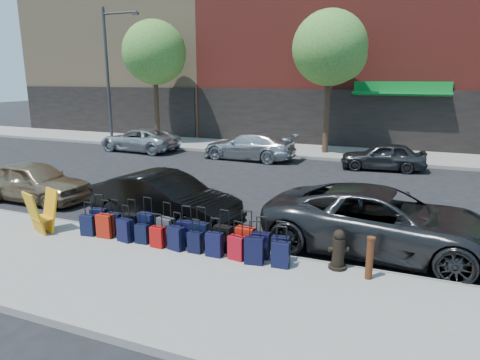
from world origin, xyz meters
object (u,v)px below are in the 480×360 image
at_px(car_far_0, 139,140).
at_px(fire_hydrant, 338,251).
at_px(streetlight, 110,67).
at_px(tree_left, 156,54).
at_px(suitcase_front_5, 186,233).
at_px(bollard, 370,257).
at_px(car_near_0, 34,181).
at_px(car_near_1, 165,200).
at_px(display_rack, 42,212).
at_px(tree_center, 332,50).
at_px(car_far_2, 383,156).
at_px(car_far_1, 249,146).
at_px(car_near_2, 382,221).

bearing_deg(car_far_0, fire_hydrant, 52.60).
bearing_deg(streetlight, tree_left, 13.39).
bearing_deg(streetlight, suitcase_front_5, -46.58).
height_order(tree_left, fire_hydrant, tree_left).
relative_size(bollard, car_near_0, 0.22).
bearing_deg(suitcase_front_5, tree_left, 120.31).
relative_size(bollard, car_near_1, 0.20).
xyz_separation_m(suitcase_front_5, display_rack, (-3.85, -0.64, 0.24)).
xyz_separation_m(tree_center, car_far_2, (3.02, -2.79, -4.79)).
distance_m(bollard, car_far_1, 13.72).
xyz_separation_m(fire_hydrant, car_near_1, (-5.06, 1.37, 0.19)).
bearing_deg(streetlight, display_rack, -57.66).
bearing_deg(fire_hydrant, car_far_1, 96.10).
bearing_deg(car_far_1, tree_left, -108.69).
distance_m(streetlight, bollard, 22.31).
xyz_separation_m(fire_hydrant, bollard, (0.66, -0.24, 0.06)).
bearing_deg(car_near_1, bollard, -97.96).
height_order(bollard, car_far_0, car_far_0).
xyz_separation_m(suitcase_front_5, car_near_0, (-6.80, 1.82, 0.22)).
bearing_deg(car_far_1, bollard, 33.79).
distance_m(bollard, car_far_0, 18.07).
bearing_deg(car_near_1, display_rack, 139.29).
xyz_separation_m(tree_center, bollard, (3.66, -14.45, -4.81)).
bearing_deg(bollard, display_rack, -176.52).
height_order(fire_hydrant, car_near_2, car_near_2).
distance_m(car_near_1, car_far_0, 12.92).
relative_size(tree_left, tree_center, 1.00).
xyz_separation_m(streetlight, car_far_1, (9.98, -2.03, -3.97)).
distance_m(tree_center, car_far_1, 6.46).
bearing_deg(car_far_1, car_near_0, -19.37).
distance_m(tree_left, display_rack, 16.80).
relative_size(tree_left, car_far_1, 1.53).
distance_m(car_near_0, car_far_0, 10.12).
xyz_separation_m(car_near_0, car_near_2, (11.12, -0.10, 0.09)).
xyz_separation_m(display_rack, car_far_0, (-5.67, 12.21, -0.05)).
relative_size(tree_left, car_near_1, 1.64).
bearing_deg(fire_hydrant, tree_center, 78.64).
height_order(tree_left, car_far_0, tree_left).
bearing_deg(car_near_2, fire_hydrant, 159.35).
height_order(car_near_0, car_near_1, car_near_1).
bearing_deg(suitcase_front_5, tree_center, 83.24).
relative_size(car_near_0, car_far_2, 1.09).
xyz_separation_m(car_near_2, car_far_0, (-13.84, 9.85, -0.13)).
xyz_separation_m(display_rack, car_far_1, (0.96, 12.21, -0.01)).
relative_size(streetlight, suitcase_front_5, 8.27).
bearing_deg(display_rack, fire_hydrant, 26.27).
bearing_deg(car_near_0, tree_center, -30.68).
distance_m(car_near_0, car_far_1, 10.51).
relative_size(tree_center, car_near_0, 1.83).
height_order(tree_center, car_far_0, tree_center).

